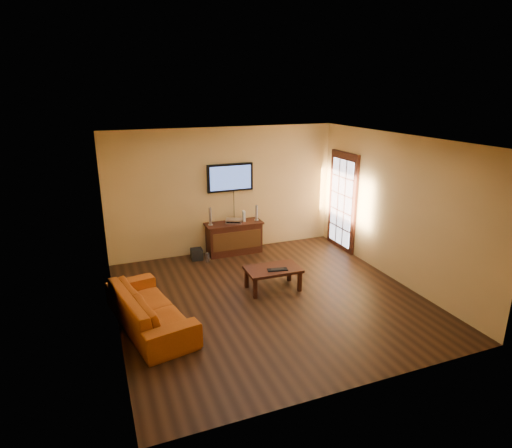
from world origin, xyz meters
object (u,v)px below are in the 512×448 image
media_console (234,238)px  bottle (208,258)px  av_receiver (234,221)px  coffee_table (273,271)px  speaker_right (257,213)px  game_console (244,216)px  speaker_left (210,217)px  subwoofer (197,254)px  keyboard (277,270)px  sofa (149,302)px  television (230,178)px

media_console → bottle: bearing=-155.4°
av_receiver → coffee_table: bearing=-63.3°
speaker_right → game_console: size_ratio=1.52×
speaker_left → speaker_right: bearing=-1.8°
speaker_right → subwoofer: 1.57m
speaker_left → keyboard: 2.22m
game_console → coffee_table: bearing=-85.9°
sofa → speaker_left: bearing=-45.7°
game_console → av_receiver: bearing=-163.1°
coffee_table → sofa: sofa is taller
media_console → av_receiver: av_receiver is taller
game_console → bottle: 1.22m
coffee_table → game_console: game_console is taller
television → sofa: television is taller
coffee_table → bottle: bearing=115.1°
av_receiver → bottle: 0.99m
game_console → bottle: bearing=-149.9°
speaker_right → game_console: 0.28m
television → game_console: size_ratio=4.51×
coffee_table → speaker_right: bearing=77.0°
television → sofa: bearing=-129.7°
television → subwoofer: 1.77m
av_receiver → subwoofer: (-0.87, -0.09, -0.61)m
speaker_right → sofa: bearing=-138.2°
coffee_table → av_receiver: bearing=92.0°
speaker_left → keyboard: bearing=-73.3°
sofa → keyboard: bearing=-93.0°
television → speaker_left: television is taller
speaker_right → keyboard: size_ratio=0.91×
subwoofer → av_receiver: bearing=8.5°
media_console → speaker_left: bearing=177.1°
subwoofer → coffee_table: bearing=-60.7°
coffee_table → speaker_left: 2.12m
coffee_table → media_console: bearing=92.1°
television → speaker_left: bearing=-161.6°
sofa → subwoofer: bearing=-40.7°
television → av_receiver: (0.00, -0.19, -0.91)m
television → game_console: 0.89m
television → speaker_left: (-0.51, -0.17, -0.77)m
sofa → bottle: bearing=-46.7°
television → sofa: (-2.16, -2.60, -1.25)m
speaker_right → coffee_table: bearing=-103.0°
coffee_table → speaker_left: size_ratio=2.56×
coffee_table → keyboard: keyboard is taller
game_console → bottle: (-0.94, -0.36, -0.70)m
coffee_table → game_console: bearing=85.0°
game_console → bottle: size_ratio=0.99×
av_receiver → speaker_right: bearing=22.8°
television → media_console: bearing=-90.0°
media_console → keyboard: size_ratio=3.33×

